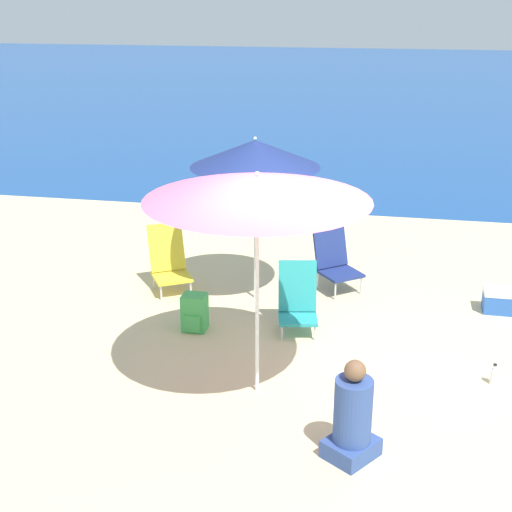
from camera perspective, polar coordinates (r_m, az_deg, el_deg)
ground_plane at (r=7.34m, az=6.08°, el=-10.15°), size 60.00×60.00×0.00m
sea_water at (r=32.44m, az=10.40°, el=13.49°), size 60.00×40.00×0.01m
beach_umbrella_navy at (r=8.66m, az=-0.07°, el=8.18°), size 1.59×1.59×2.09m
beach_umbrella_pink at (r=6.38m, az=0.10°, el=5.45°), size 2.08×2.08×2.23m
beach_chair_teal at (r=8.26m, az=3.35°, el=-3.49°), size 0.52×0.56×0.81m
beach_chair_yellow at (r=9.44m, az=-6.99°, el=-0.35°), size 0.70×0.75×0.86m
beach_chair_navy at (r=9.45m, az=6.32°, el=-0.26°), size 0.74×0.76×0.83m
person_seated_near at (r=6.15m, az=7.73°, el=-12.73°), size 0.53×0.55×0.92m
backpack_green at (r=8.33m, az=-4.94°, el=-4.54°), size 0.28×0.26×0.44m
water_bottle at (r=7.65m, az=18.48°, el=-9.10°), size 0.07×0.07×0.23m
cooler_box at (r=9.29m, az=18.95°, el=-3.38°), size 0.41×0.30×0.29m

